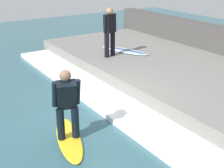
# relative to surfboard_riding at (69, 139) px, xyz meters

# --- Properties ---
(ground_plane) EXTENTS (28.00, 28.00, 0.00)m
(ground_plane) POSITION_rel_surfboard_riding_xyz_m (1.08, 0.74, -0.03)
(ground_plane) COLOR #335B66
(concrete_ledge) EXTENTS (4.40, 12.57, 0.47)m
(concrete_ledge) POSITION_rel_surfboard_riding_xyz_m (4.48, 0.74, 0.21)
(concrete_ledge) COLOR slate
(concrete_ledge) RESTS_ON ground_plane
(wave_foam_crest) EXTENTS (1.11, 11.94, 0.13)m
(wave_foam_crest) POSITION_rel_surfboard_riding_xyz_m (1.72, 0.74, 0.03)
(wave_foam_crest) COLOR white
(wave_foam_crest) RESTS_ON ground_plane
(surfboard_riding) EXTENTS (1.03, 1.96, 0.06)m
(surfboard_riding) POSITION_rel_surfboard_riding_xyz_m (0.00, 0.00, 0.00)
(surfboard_riding) COLOR yellow
(surfboard_riding) RESTS_ON ground_plane
(surfer_riding) EXTENTS (0.55, 0.52, 1.53)m
(surfer_riding) POSITION_rel_surfboard_riding_xyz_m (0.00, 0.00, 0.88)
(surfer_riding) COLOR black
(surfer_riding) RESTS_ON surfboard_riding
(surfer_waiting_near) EXTENTS (0.56, 0.35, 1.68)m
(surfer_waiting_near) POSITION_rel_surfboard_riding_xyz_m (3.32, 3.47, 1.39)
(surfer_waiting_near) COLOR black
(surfer_waiting_near) RESTS_ON concrete_ledge
(surfboard_waiting_near) EXTENTS (1.22, 2.11, 0.07)m
(surfboard_waiting_near) POSITION_rel_surfboard_riding_xyz_m (4.11, 3.72, 0.47)
(surfboard_waiting_near) COLOR silver
(surfboard_waiting_near) RESTS_ON concrete_ledge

